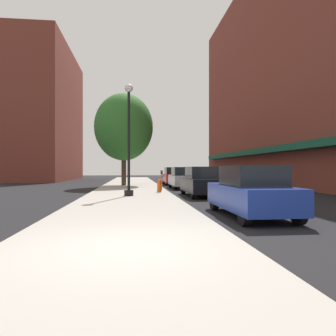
# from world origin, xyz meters

# --- Properties ---
(ground_plane) EXTENTS (90.00, 90.00, 0.00)m
(ground_plane) POSITION_xyz_m (4.00, 18.00, 0.00)
(ground_plane) COLOR black
(sidewalk_slab) EXTENTS (4.80, 50.00, 0.12)m
(sidewalk_slab) POSITION_xyz_m (0.00, 19.00, 0.06)
(sidewalk_slab) COLOR #A8A399
(sidewalk_slab) RESTS_ON ground
(building_right_brick) EXTENTS (6.80, 40.00, 21.62)m
(building_right_brick) POSITION_xyz_m (14.99, 22.00, 10.79)
(building_right_brick) COLOR brown
(building_right_brick) RESTS_ON ground
(building_far_background) EXTENTS (6.80, 18.00, 17.13)m
(building_far_background) POSITION_xyz_m (-11.01, 37.00, 8.54)
(building_far_background) COLOR brown
(building_far_background) RESTS_ON ground
(lamppost) EXTENTS (0.48, 0.48, 5.90)m
(lamppost) POSITION_xyz_m (-0.04, 10.72, 3.20)
(lamppost) COLOR black
(lamppost) RESTS_ON sidewalk_slab
(fire_hydrant) EXTENTS (0.33, 0.26, 0.79)m
(fire_hydrant) POSITION_xyz_m (1.77, 13.01, 0.52)
(fire_hydrant) COLOR #E05614
(fire_hydrant) RESTS_ON sidewalk_slab
(parking_meter_near) EXTENTS (0.14, 0.09, 1.31)m
(parking_meter_near) POSITION_xyz_m (2.05, 14.58, 0.95)
(parking_meter_near) COLOR slate
(parking_meter_near) RESTS_ON sidewalk_slab
(tree_near) EXTENTS (4.97, 4.97, 7.83)m
(tree_near) POSITION_xyz_m (-0.62, 20.98, 5.08)
(tree_near) COLOR #422D1E
(tree_near) RESTS_ON sidewalk_slab
(car_blue) EXTENTS (1.80, 4.30, 1.66)m
(car_blue) POSITION_xyz_m (4.00, 3.96, 0.81)
(car_blue) COLOR black
(car_blue) RESTS_ON ground
(car_black) EXTENTS (1.80, 4.30, 1.66)m
(car_black) POSITION_xyz_m (4.00, 11.26, 0.81)
(car_black) COLOR black
(car_black) RESTS_ON ground
(car_silver) EXTENTS (1.80, 4.30, 1.66)m
(car_silver) POSITION_xyz_m (4.00, 17.99, 0.81)
(car_silver) COLOR black
(car_silver) RESTS_ON ground
(car_red) EXTENTS (1.80, 4.30, 1.66)m
(car_red) POSITION_xyz_m (4.00, 23.62, 0.81)
(car_red) COLOR black
(car_red) RESTS_ON ground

